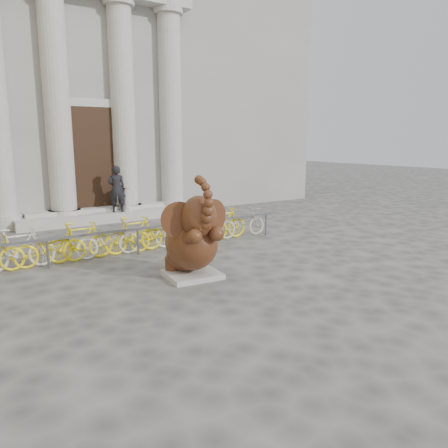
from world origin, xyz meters
TOP-DOWN VIEW (x-y plane):
  - ground at (0.00, 0.00)m, footprint 80.00×80.00m
  - classical_building at (0.00, 14.93)m, footprint 22.00×10.70m
  - entrance_steps at (0.00, 9.40)m, footprint 6.00×1.20m
  - elephant_statue at (-0.45, 1.60)m, footprint 1.53×1.74m
  - bike_rack at (-0.69, 4.38)m, footprint 9.09×0.53m
  - pedestrian at (0.54, 9.05)m, footprint 0.74×0.62m
  - balustrade_post at (0.93, 9.10)m, footprint 0.41×0.41m

SIDE VIEW (x-z plane):
  - ground at x=0.00m, z-range 0.00..0.00m
  - entrance_steps at x=0.00m, z-range 0.00..0.36m
  - bike_rack at x=-0.69m, z-range 0.00..1.00m
  - balustrade_post at x=0.93m, z-range 0.32..1.32m
  - elephant_statue at x=-0.45m, z-range -0.31..1.98m
  - pedestrian at x=0.54m, z-range 0.36..2.09m
  - classical_building at x=0.00m, z-range -0.02..11.98m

